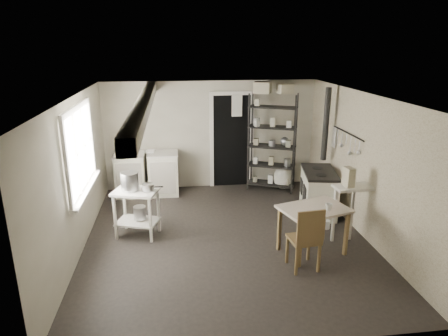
{
  "coord_description": "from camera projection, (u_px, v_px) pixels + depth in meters",
  "views": [
    {
      "loc": [
        -0.79,
        -5.84,
        3.06
      ],
      "look_at": [
        0.0,
        0.3,
        1.1
      ],
      "focal_mm": 32.0,
      "sensor_mm": 36.0,
      "label": 1
    }
  ],
  "objects": [
    {
      "name": "stove",
      "position": [
        319.0,
        190.0,
        7.4
      ],
      "size": [
        0.75,
        1.11,
        0.8
      ],
      "primitive_type": null,
      "rotation": [
        0.0,
        0.0,
        -0.19
      ],
      "color": "#EBE8CD",
      "rests_on": "ground"
    },
    {
      "name": "storage_box_a",
      "position": [
        262.0,
        96.0,
        8.09
      ],
      "size": [
        0.42,
        0.39,
        0.23
      ],
      "primitive_type": "cube",
      "rotation": [
        0.0,
        0.0,
        -0.42
      ],
      "color": "beige",
      "rests_on": "shelf_rack"
    },
    {
      "name": "stockpot",
      "position": [
        130.0,
        181.0,
        6.35
      ],
      "size": [
        0.31,
        0.31,
        0.3
      ],
      "primitive_type": "cylinder",
      "rotation": [
        0.0,
        0.0,
        0.09
      ],
      "color": "#B4B5B7",
      "rests_on": "prep_table"
    },
    {
      "name": "chair",
      "position": [
        304.0,
        236.0,
        5.54
      ],
      "size": [
        0.43,
        0.45,
        0.95
      ],
      "primitive_type": null,
      "rotation": [
        0.0,
        0.0,
        0.11
      ],
      "color": "brown",
      "rests_on": "ground"
    },
    {
      "name": "side_ledge",
      "position": [
        350.0,
        215.0,
        6.35
      ],
      "size": [
        0.62,
        0.36,
        0.92
      ],
      "primitive_type": null,
      "rotation": [
        0.0,
        0.0,
        0.07
      ],
      "color": "silver",
      "rests_on": "ground"
    },
    {
      "name": "wallpaper_panel",
      "position": [
        363.0,
        165.0,
        6.47
      ],
      "size": [
        0.01,
        5.0,
        2.3
      ],
      "primitive_type": null,
      "color": "#B9B196",
      "rests_on": "wall_right"
    },
    {
      "name": "wall_left",
      "position": [
        77.0,
        177.0,
        5.93
      ],
      "size": [
        0.02,
        5.0,
        2.3
      ],
      "primitive_type": "cube",
      "color": "#B8B29D",
      "rests_on": "ground"
    },
    {
      "name": "saucepan",
      "position": [
        148.0,
        187.0,
        6.35
      ],
      "size": [
        0.21,
        0.21,
        0.11
      ],
      "primitive_type": "cylinder",
      "rotation": [
        0.0,
        0.0,
        -0.11
      ],
      "color": "#B4B5B7",
      "rests_on": "prep_table"
    },
    {
      "name": "utensil_rail",
      "position": [
        347.0,
        133.0,
        6.91
      ],
      "size": [
        0.06,
        1.2,
        0.44
      ],
      "primitive_type": null,
      "color": "#B4B5B7",
      "rests_on": "wall_right"
    },
    {
      "name": "bucket",
      "position": [
        140.0,
        213.0,
        6.55
      ],
      "size": [
        0.25,
        0.25,
        0.22
      ],
      "primitive_type": "cylinder",
      "rotation": [
        0.0,
        0.0,
        0.3
      ],
      "color": "#B4B5B7",
      "rests_on": "prep_table"
    },
    {
      "name": "window",
      "position": [
        79.0,
        150.0,
        6.01
      ],
      "size": [
        0.12,
        1.76,
        1.28
      ],
      "primitive_type": null,
      "color": "silver",
      "rests_on": "wall_left"
    },
    {
      "name": "oats_box",
      "position": [
        348.0,
        181.0,
        6.16
      ],
      "size": [
        0.14,
        0.21,
        0.3
      ],
      "primitive_type": "cube",
      "rotation": [
        0.0,
        0.0,
        0.11
      ],
      "color": "beige",
      "rests_on": "side_ledge"
    },
    {
      "name": "doorway",
      "position": [
        232.0,
        142.0,
        8.63
      ],
      "size": [
        0.96,
        0.1,
        2.08
      ],
      "primitive_type": null,
      "color": "silver",
      "rests_on": "ground"
    },
    {
      "name": "storage_box_b",
      "position": [
        285.0,
        97.0,
        8.07
      ],
      "size": [
        0.31,
        0.3,
        0.18
      ],
      "primitive_type": "cube",
      "rotation": [
        0.0,
        0.0,
        0.14
      ],
      "color": "beige",
      "rests_on": "shelf_rack"
    },
    {
      "name": "ceiling_beam",
      "position": [
        144.0,
        105.0,
        5.74
      ],
      "size": [
        0.18,
        5.0,
        0.18
      ],
      "primitive_type": null,
      "color": "silver",
      "rests_on": "ceiling"
    },
    {
      "name": "shelf_rack",
      "position": [
        272.0,
        147.0,
        8.4
      ],
      "size": [
        1.05,
        0.74,
        2.07
      ],
      "primitive_type": null,
      "rotation": [
        0.0,
        0.0,
        -0.41
      ],
      "color": "black",
      "rests_on": "ground"
    },
    {
      "name": "wall_front",
      "position": [
        261.0,
        250.0,
        3.84
      ],
      "size": [
        4.5,
        0.02,
        2.3
      ],
      "primitive_type": "cube",
      "color": "#B8B29D",
      "rests_on": "ground"
    },
    {
      "name": "stovepipe",
      "position": [
        326.0,
        124.0,
        7.44
      ],
      "size": [
        0.14,
        0.14,
        1.5
      ],
      "primitive_type": null,
      "rotation": [
        0.0,
        0.0,
        -0.2
      ],
      "color": "black",
      "rests_on": "stove"
    },
    {
      "name": "counter_cup",
      "position": [
        128.0,
        152.0,
        7.97
      ],
      "size": [
        0.15,
        0.15,
        0.09
      ],
      "primitive_type": "imported",
      "rotation": [
        0.0,
        0.0,
        -0.35
      ],
      "color": "white",
      "rests_on": "base_cabinets"
    },
    {
      "name": "shelf_jar",
      "position": [
        257.0,
        128.0,
        8.27
      ],
      "size": [
        0.11,
        0.11,
        0.18
      ],
      "primitive_type": "imported",
      "rotation": [
        0.0,
        0.0,
        0.43
      ],
      "color": "white",
      "rests_on": "shelf_rack"
    },
    {
      "name": "work_table",
      "position": [
        313.0,
        229.0,
        5.98
      ],
      "size": [
        1.12,
        0.92,
        0.73
      ],
      "primitive_type": null,
      "rotation": [
        0.0,
        0.0,
        0.29
      ],
      "color": "beige",
      "rests_on": "ground"
    },
    {
      "name": "ceiling",
      "position": [
        227.0,
        96.0,
        5.85
      ],
      "size": [
        5.0,
        5.0,
        0.0
      ],
      "primitive_type": "plane",
      "rotation": [
        3.14,
        0.0,
        0.0
      ],
      "color": "silver",
      "rests_on": "wall_back"
    },
    {
      "name": "floor",
      "position": [
        226.0,
        237.0,
        6.55
      ],
      "size": [
        5.0,
        5.0,
        0.0
      ],
      "primitive_type": "plane",
      "color": "black",
      "rests_on": "ground"
    },
    {
      "name": "wall_right",
      "position": [
        364.0,
        165.0,
        6.47
      ],
      "size": [
        0.02,
        5.0,
        2.3
      ],
      "primitive_type": "cube",
      "color": "#B8B29D",
      "rests_on": "ground"
    },
    {
      "name": "prep_table",
      "position": [
        137.0,
        213.0,
        6.51
      ],
      "size": [
        0.8,
        0.67,
        0.79
      ],
      "primitive_type": null,
      "rotation": [
        0.0,
        0.0,
        -0.3
      ],
      "color": "silver",
      "rests_on": "ground"
    },
    {
      "name": "base_cabinets",
      "position": [
        147.0,
        173.0,
        8.28
      ],
      "size": [
        1.36,
        0.6,
        0.89
      ],
      "primitive_type": null,
      "rotation": [
        0.0,
        0.0,
        -0.02
      ],
      "color": "#EBE8CD",
      "rests_on": "ground"
    },
    {
      "name": "flour_sack",
      "position": [
        283.0,
        178.0,
        8.64
      ],
      "size": [
        0.43,
        0.36,
        0.51
      ],
      "primitive_type": "ellipsoid",
      "rotation": [
        0.0,
        0.0,
        -0.0
      ],
      "color": "silver",
      "rests_on": "ground"
    },
    {
      "name": "wall_back",
      "position": [
        211.0,
        135.0,
        8.56
      ],
      "size": [
        4.5,
        0.02,
        2.3
      ],
      "primitive_type": "cube",
      "color": "#B8B29D",
      "rests_on": "ground"
    },
    {
      "name": "floor_crock",
      "position": [
        326.0,
        224.0,
        6.83
      ],
      "size": [
        0.15,
        0.15,
        0.15
      ],
      "primitive_type": "cylinder",
      "rotation": [
        0.0,
        0.0,
        0.34
      ],
      "color": "white",
      "rests_on": "ground"
    },
    {
      "name": "table_cup",
      "position": [
        329.0,
        205.0,
        5.77
      ],
      "size": [
        0.14,
        0.14,
        0.1
      ],
      "primitive_type": "imported",
      "rotation": [
        0.0,
        0.0,
        0.41
      ],
      "color": "white",
      "rests_on": "work_table"
    },
    {
      "name": "mixing_bowl",
      "position": [
        150.0,
        150.0,
        8.14
      ],
      "size": [
        0.3,
        0.3,
        0.07
      ],
      "primitive_type": "imported",
      "rotation": [
        0.0,
        0.0,
        -0.07
      ],
      "color": "white",
      "rests_on": "base_cabinets"
    }
  ]
}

